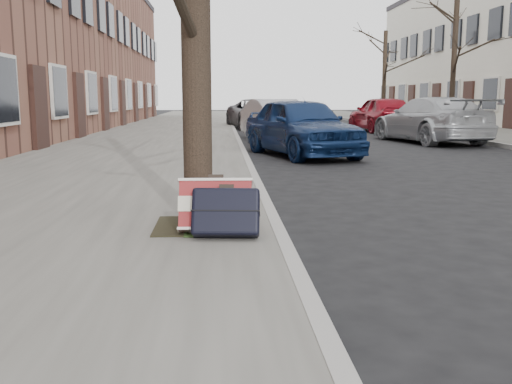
{
  "coord_description": "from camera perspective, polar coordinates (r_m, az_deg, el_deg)",
  "views": [
    {
      "loc": [
        -1.79,
        -4.19,
        1.34
      ],
      "look_at": [
        -1.48,
        0.8,
        0.52
      ],
      "focal_mm": 40.0,
      "sensor_mm": 36.0,
      "label": 1
    }
  ],
  "objects": [
    {
      "name": "car_near_front",
      "position": [
        13.32,
        4.52,
        6.57
      ],
      "size": [
        2.71,
        4.33,
        1.38
      ],
      "primitive_type": "imported",
      "rotation": [
        0.0,
        0.0,
        0.29
      ],
      "color": "#0E2148",
      "rests_on": "ground"
    },
    {
      "name": "dirt_patch",
      "position": [
        5.52,
        -5.65,
        -3.35
      ],
      "size": [
        0.85,
        0.85,
        0.02
      ],
      "primitive_type": "cube",
      "color": "black",
      "rests_on": "near_sidewalk"
    },
    {
      "name": "car_near_mid",
      "position": [
        18.07,
        2.17,
        7.21
      ],
      "size": [
        2.26,
        4.16,
        1.3
      ],
      "primitive_type": "imported",
      "rotation": [
        0.0,
        0.0,
        0.24
      ],
      "color": "#A7A9AD",
      "rests_on": "ground"
    },
    {
      "name": "near_sidewalk",
      "position": [
        19.32,
        -9.28,
        5.49
      ],
      "size": [
        5.0,
        70.0,
        0.12
      ],
      "primitive_type": "cube",
      "color": "slate",
      "rests_on": "ground"
    },
    {
      "name": "car_far_front",
      "position": [
        18.04,
        17.01,
        6.9
      ],
      "size": [
        2.66,
        4.94,
        1.36
      ],
      "primitive_type": "imported",
      "rotation": [
        0.0,
        0.0,
        3.31
      ],
      "color": "#9FA1A5",
      "rests_on": "ground"
    },
    {
      "name": "suitcase_navy",
      "position": [
        5.02,
        -3.02,
        -2.0
      ],
      "size": [
        0.62,
        0.4,
        0.46
      ],
      "primitive_type": "cube",
      "rotation": [
        -0.42,
        0.0,
        -0.1
      ],
      "color": "black",
      "rests_on": "near_sidewalk"
    },
    {
      "name": "car_far_back",
      "position": [
        23.34,
        12.4,
        7.64
      ],
      "size": [
        2.0,
        4.29,
        1.42
      ],
      "primitive_type": "imported",
      "rotation": [
        0.0,
        0.0,
        3.22
      ],
      "color": "maroon",
      "rests_on": "ground"
    },
    {
      "name": "suitcase_red",
      "position": [
        5.18,
        -4.05,
        -1.44
      ],
      "size": [
        0.66,
        0.38,
        0.5
      ],
      "primitive_type": "cube",
      "rotation": [
        -0.42,
        0.0,
        -0.03
      ],
      "color": "maroon",
      "rests_on": "near_sidewalk"
    },
    {
      "name": "ground",
      "position": [
        4.75,
        18.95,
        -7.56
      ],
      "size": [
        120.0,
        120.0,
        0.0
      ],
      "primitive_type": "plane",
      "color": "black",
      "rests_on": "ground"
    },
    {
      "name": "tree_far_c",
      "position": [
        32.56,
        12.7,
        11.26
      ],
      "size": [
        0.22,
        0.22,
        4.8
      ],
      "primitive_type": "cylinder",
      "color": "black",
      "rests_on": "far_sidewalk"
    },
    {
      "name": "tree_far_b",
      "position": [
        23.71,
        19.17,
        12.23
      ],
      "size": [
        0.21,
        0.21,
        5.2
      ],
      "primitive_type": "cylinder",
      "color": "black",
      "rests_on": "far_sidewalk"
    },
    {
      "name": "far_sidewalk",
      "position": [
        21.49,
        23.04,
        5.25
      ],
      "size": [
        4.0,
        70.0,
        0.12
      ],
      "primitive_type": "cube",
      "color": "slate",
      "rests_on": "ground"
    },
    {
      "name": "car_near_back",
      "position": [
        25.04,
        0.17,
        7.82
      ],
      "size": [
        2.83,
        4.92,
        1.29
      ],
      "primitive_type": "imported",
      "rotation": [
        0.0,
        0.0,
        0.15
      ],
      "color": "#38373C",
      "rests_on": "ground"
    }
  ]
}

